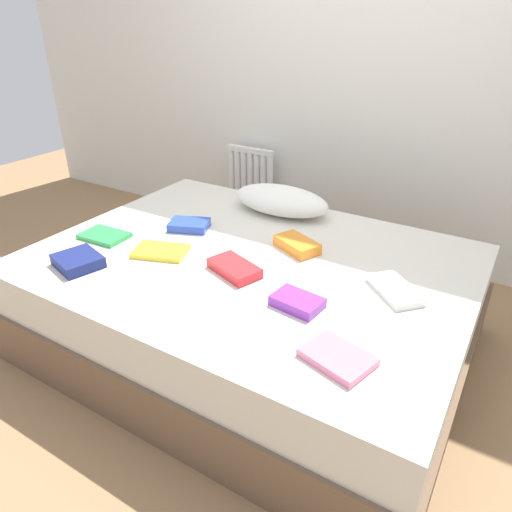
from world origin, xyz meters
name	(u,v)px	position (x,y,z in m)	size (l,w,h in m)	color
ground_plane	(251,342)	(0.00, 0.00, 0.00)	(8.00, 8.00, 0.00)	#93704C
back_wall	(370,32)	(0.00, 1.35, 1.40)	(6.00, 0.10, 2.80)	silver
bed	(251,302)	(0.00, 0.00, 0.25)	(2.00, 1.50, 0.50)	brown
radiator	(250,181)	(-0.75, 1.20, 0.39)	(0.38, 0.04, 0.50)	white
pillow	(281,200)	(-0.14, 0.54, 0.57)	(0.56, 0.30, 0.15)	white
textbook_white	(395,290)	(0.67, 0.04, 0.52)	(0.25, 0.13, 0.03)	white
textbook_orange	(297,245)	(0.15, 0.18, 0.53)	(0.22, 0.12, 0.05)	orange
textbook_green	(104,236)	(-0.73, -0.21, 0.51)	(0.23, 0.16, 0.02)	green
textbook_purple	(297,302)	(0.37, -0.26, 0.52)	(0.19, 0.13, 0.04)	purple
textbook_red	(234,268)	(0.02, -0.16, 0.52)	(0.24, 0.13, 0.04)	red
textbook_navy	(78,261)	(-0.61, -0.48, 0.53)	(0.20, 0.18, 0.05)	navy
textbook_yellow	(161,251)	(-0.38, -0.19, 0.51)	(0.25, 0.16, 0.02)	yellow
textbook_pink	(338,357)	(0.63, -0.47, 0.51)	(0.22, 0.16, 0.03)	pink
textbook_blue	(189,225)	(-0.44, 0.10, 0.52)	(0.20, 0.14, 0.04)	#2847B7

